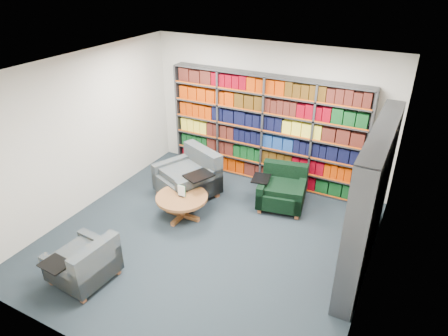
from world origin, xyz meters
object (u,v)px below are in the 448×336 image
at_px(chair_teal_left, 191,177).
at_px(chair_green_right, 282,190).
at_px(coffee_table, 182,200).
at_px(chair_teal_front, 86,265).

relative_size(chair_teal_left, chair_green_right, 1.27).
bearing_deg(chair_teal_left, coffee_table, -70.19).
bearing_deg(chair_green_right, coffee_table, -138.84).
bearing_deg(chair_teal_front, coffee_table, 80.67).
bearing_deg(coffee_table, chair_teal_front, -99.33).
bearing_deg(coffee_table, chair_teal_left, 109.81).
distance_m(chair_teal_left, chair_green_right, 1.77).
relative_size(chair_green_right, coffee_table, 1.14).
xyz_separation_m(chair_teal_left, coffee_table, (0.28, -0.76, -0.02)).
height_order(chair_green_right, chair_teal_front, chair_green_right).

